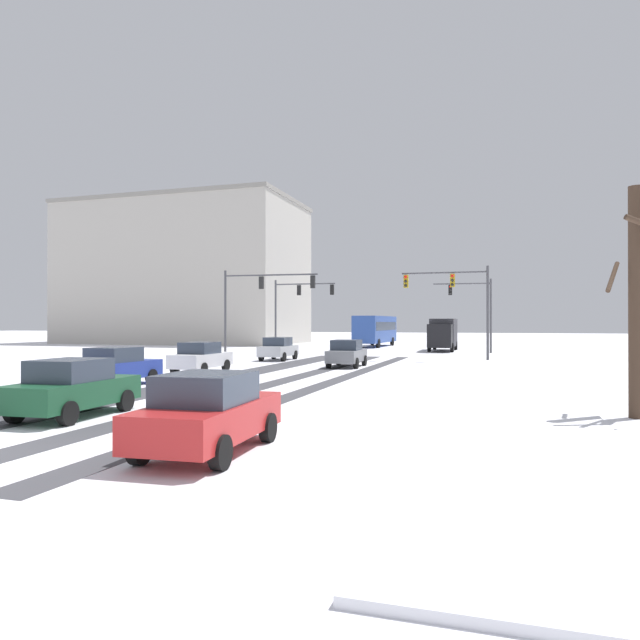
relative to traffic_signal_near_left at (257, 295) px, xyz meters
name	(u,v)px	position (x,y,z in m)	size (l,w,h in m)	color
wheel_track_left_lane	(216,376)	(3.61, -13.28, -4.69)	(0.88, 37.61, 0.01)	#424247
wheel_track_right_lane	(236,377)	(4.66, -13.28, -4.69)	(1.19, 37.61, 0.01)	#424247
wheel_track_center	(337,380)	(9.79, -13.28, -4.69)	(0.87, 37.61, 0.01)	#424247
wheel_track_oncoming	(292,379)	(7.55, -13.28, -4.69)	(1.06, 37.61, 0.01)	#424247
sidewalk_kerb_right	(515,389)	(17.51, -14.98, -4.63)	(4.00, 37.61, 0.12)	white
traffic_signal_near_left	(257,295)	(0.00, 0.00, 0.00)	(7.11, 0.80, 6.50)	#47474C
traffic_signal_far_left	(296,301)	(-0.55, 9.89, -0.06)	(5.64, 0.50, 6.50)	#47474C
traffic_signal_far_right	(475,303)	(14.79, 13.71, -0.33)	(5.01, 0.60, 6.50)	#47474C
traffic_signal_near_right	(457,294)	(14.09, 1.77, -0.05)	(5.90, 0.43, 6.50)	#47474C
car_silver_lead	(278,349)	(1.99, -0.86, -3.87)	(1.95, 4.16, 1.62)	#B7BABF
car_grey_second	(347,353)	(8.19, -5.45, -3.87)	(1.96, 4.16, 1.62)	slate
car_white_third	(201,357)	(1.88, -11.69, -3.87)	(1.86, 4.11, 1.62)	silver
car_blue_fourth	(116,367)	(1.70, -18.49, -3.87)	(1.95, 4.16, 1.62)	#233899
car_dark_green_fifth	(73,388)	(5.57, -25.54, -3.87)	(1.99, 4.18, 1.62)	#194C2D
car_red_sixth	(209,412)	(11.34, -28.41, -3.87)	(2.01, 4.19, 1.62)	red
bus_oncoming	(376,329)	(3.57, 24.71, -2.70)	(2.88, 11.06, 3.38)	#284793
box_truck_delivery	(443,333)	(11.74, 16.55, -3.05)	(2.32, 7.41, 3.02)	black
bare_tree_sidewalk_near	(638,295)	(20.59, -21.08, -1.28)	(1.82, 1.83, 6.41)	#423023
office_building_far_left_block	(185,273)	(-22.76, 28.47, 4.45)	(30.00, 16.43, 18.27)	#B2ADA3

